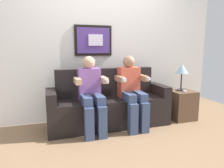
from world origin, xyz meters
TOP-DOWN VIEW (x-y plane):
  - ground_plane at (0.00, 0.00)m, footprint 5.58×5.58m
  - back_wall_assembly at (-0.00, 0.76)m, footprint 4.29×0.10m
  - couch at (0.00, 0.33)m, footprint 1.89×0.58m
  - person_on_left at (-0.32, 0.16)m, footprint 0.46×0.56m
  - person_on_right at (0.32, 0.16)m, footprint 0.46×0.56m
  - side_table_right at (1.30, 0.22)m, footprint 0.40×0.40m
  - table_lamp at (1.29, 0.25)m, footprint 0.22×0.22m
  - spare_remote_on_table at (1.29, 0.18)m, footprint 0.04×0.13m

SIDE VIEW (x-z plane):
  - ground_plane at x=0.00m, z-range 0.00..0.00m
  - side_table_right at x=1.30m, z-range 0.00..0.50m
  - couch at x=0.00m, z-range -0.14..0.76m
  - spare_remote_on_table at x=1.29m, z-range 0.50..0.52m
  - person_on_left at x=-0.32m, z-range 0.05..1.16m
  - person_on_right at x=0.32m, z-range 0.05..1.16m
  - table_lamp at x=1.29m, z-range 0.63..1.09m
  - back_wall_assembly at x=0.00m, z-range 0.00..2.60m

